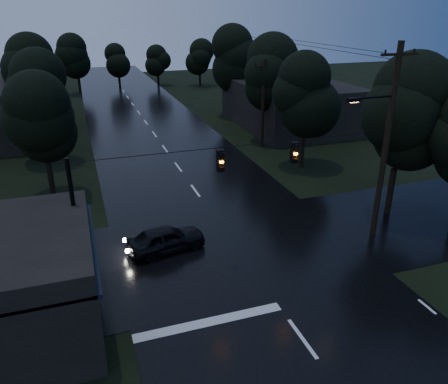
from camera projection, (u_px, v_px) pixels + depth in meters
main_road at (165, 149)px, 38.03m from camera, size 12.00×120.00×0.02m
cross_street at (237, 248)px, 22.35m from camera, size 60.00×9.00×0.02m
building_far_right at (290, 104)px, 44.82m from camera, size 10.00×14.00×4.40m
utility_pole_main at (385, 141)px, 21.63m from camera, size 3.50×0.30×10.00m
utility_pole_far at (263, 103)px, 37.24m from camera, size 2.00×0.30×7.50m
anchor_pole_left at (77, 227)px, 18.08m from camera, size 0.18×0.18×6.00m
span_signals at (258, 156)px, 19.59m from camera, size 15.00×0.37×1.12m
tree_corner_near at (403, 114)px, 23.85m from camera, size 4.48×4.48×9.44m
tree_left_a at (41, 118)px, 26.34m from camera, size 3.92×3.92×8.26m
tree_left_b at (36, 90)px, 32.98m from camera, size 4.20×4.20×8.85m
tree_left_c at (34, 69)px, 41.37m from camera, size 4.48×4.48×9.44m
tree_right_a at (306, 94)px, 31.54m from camera, size 4.20×4.20×8.85m
tree_right_b at (268, 73)px, 38.54m from camera, size 4.48×4.48×9.44m
tree_right_c at (236, 57)px, 47.29m from camera, size 4.76×4.76×10.03m
car at (166, 239)px, 21.91m from camera, size 4.17×2.26×1.35m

